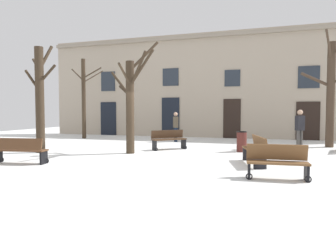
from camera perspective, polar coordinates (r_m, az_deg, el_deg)
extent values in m
plane|color=white|center=(11.73, -2.45, -5.65)|extent=(34.68, 34.68, 0.00)
cube|color=tan|center=(20.10, 5.92, 7.68)|extent=(21.67, 0.40, 6.86)
cube|color=gray|center=(20.38, 5.83, 16.68)|extent=(21.67, 0.30, 0.24)
cube|color=black|center=(22.09, -11.32, 1.40)|extent=(1.22, 0.08, 2.39)
cube|color=#262D38|center=(22.18, -11.38, 8.36)|extent=(1.10, 0.06, 1.39)
cube|color=black|center=(20.27, 0.49, 1.70)|extent=(1.23, 0.08, 2.65)
cube|color=#262D38|center=(20.40, 0.49, 9.34)|extent=(1.11, 0.06, 1.17)
cube|color=black|center=(19.51, 12.13, 1.39)|extent=(1.09, 0.08, 2.51)
cube|color=#262D38|center=(19.62, 12.21, 8.94)|extent=(0.98, 0.06, 1.04)
cube|color=black|center=(19.64, 25.16, 0.88)|extent=(1.32, 0.08, 2.30)
cube|color=#262D38|center=(19.73, 25.32, 8.46)|extent=(1.19, 0.06, 1.31)
cylinder|color=#382B1E|center=(12.29, -7.26, 3.52)|extent=(0.34, 0.34, 3.76)
cylinder|color=#382B1E|center=(12.04, -5.84, 10.59)|extent=(0.98, 0.55, 1.43)
cylinder|color=#382B1E|center=(12.00, -5.16, 10.92)|extent=(1.26, 0.52, 1.40)
cylinder|color=#382B1E|center=(12.73, -8.25, 6.67)|extent=(0.84, 0.69, 0.54)
cylinder|color=#382B1E|center=(12.89, -9.02, 7.91)|extent=(1.27, 0.81, 1.17)
cylinder|color=#382B1E|center=(12.82, -4.61, 13.16)|extent=(0.96, 1.18, 1.38)
cylinder|color=#382B1E|center=(11.75, -8.28, 9.74)|extent=(0.25, 1.35, 0.72)
cylinder|color=#382B1E|center=(13.55, -23.31, 4.58)|extent=(0.35, 0.35, 4.39)
cylinder|color=#382B1E|center=(14.20, -23.92, 10.73)|extent=(0.95, 0.75, 0.65)
cylinder|color=#382B1E|center=(13.98, -22.38, 11.91)|extent=(0.21, 0.84, 1.17)
cylinder|color=#382B1E|center=(13.78, -24.47, 7.90)|extent=(0.72, 0.19, 0.92)
cylinder|color=#382B1E|center=(13.50, -22.08, 9.18)|extent=(0.74, 0.33, 0.83)
cylinder|color=#423326|center=(16.31, 28.66, 5.24)|extent=(0.37, 0.37, 5.02)
cylinder|color=#423326|center=(16.32, 26.41, 7.94)|extent=(1.39, 0.31, 0.82)
cylinder|color=#423326|center=(16.07, 28.43, 13.31)|extent=(0.56, 1.07, 1.37)
cylinder|color=#382B1E|center=(19.72, -15.82, 5.02)|extent=(0.25, 0.25, 5.03)
cylinder|color=#382B1E|center=(20.20, -14.09, 9.17)|extent=(0.74, 1.33, 0.90)
cylinder|color=#382B1E|center=(20.06, -16.90, 9.33)|extent=(0.87, 0.09, 0.80)
cylinder|color=#382B1E|center=(19.85, -14.26, 9.84)|extent=(1.03, 0.66, 0.76)
cylinder|color=#382B1E|center=(19.43, -15.71, 7.84)|extent=(0.56, 0.63, 1.14)
cylinder|color=#382B1E|center=(20.60, -15.98, 10.65)|extent=(0.90, 1.24, 1.02)
cylinder|color=#4C1E19|center=(13.10, 13.90, -2.99)|extent=(0.42, 0.42, 0.84)
torus|color=black|center=(13.06, 13.92, -1.09)|extent=(0.45, 0.45, 0.04)
cube|color=brown|center=(8.08, 20.18, -6.61)|extent=(1.53, 0.53, 0.05)
cube|color=brown|center=(8.24, 20.05, -4.70)|extent=(1.51, 0.21, 0.41)
cube|color=black|center=(8.07, 15.23, -8.10)|extent=(0.09, 0.40, 0.43)
torus|color=black|center=(7.93, 15.25, -9.29)|extent=(0.17, 0.04, 0.17)
cube|color=black|center=(8.23, 24.99, -8.05)|extent=(0.09, 0.40, 0.43)
torus|color=black|center=(8.09, 25.21, -9.21)|extent=(0.17, 0.04, 0.17)
cube|color=#51331E|center=(11.05, -26.38, -4.15)|extent=(1.81, 0.70, 0.05)
cube|color=#51331E|center=(10.87, -26.99, -3.07)|extent=(1.77, 0.38, 0.37)
cube|color=black|center=(10.64, -22.67, -5.54)|extent=(0.12, 0.39, 0.44)
torus|color=black|center=(10.80, -22.21, -6.17)|extent=(0.17, 0.06, 0.17)
torus|color=black|center=(11.71, -29.21, -5.63)|extent=(0.17, 0.06, 0.17)
cube|color=brown|center=(10.14, 16.07, -4.37)|extent=(0.83, 1.82, 0.05)
cube|color=brown|center=(10.15, 17.13, -3.01)|extent=(0.54, 1.75, 0.40)
cube|color=black|center=(10.97, 15.09, -5.08)|extent=(0.38, 0.15, 0.48)
torus|color=black|center=(10.96, 14.26, -5.91)|extent=(0.07, 0.17, 0.17)
cube|color=black|center=(9.37, 17.18, -6.45)|extent=(0.38, 0.15, 0.48)
torus|color=black|center=(9.36, 16.21, -7.43)|extent=(0.07, 0.17, 0.17)
cube|color=#3D2819|center=(13.41, 0.25, -2.56)|extent=(1.46, 1.40, 0.05)
cube|color=#3D2819|center=(13.58, -0.13, -1.56)|extent=(1.22, 1.14, 0.37)
cube|color=black|center=(13.13, -2.62, -3.70)|extent=(0.32, 0.33, 0.47)
torus|color=black|center=(13.00, -2.32, -4.46)|extent=(0.14, 0.14, 0.17)
cube|color=black|center=(13.77, 2.98, -3.40)|extent=(0.32, 0.33, 0.47)
torus|color=black|center=(13.64, 3.33, -4.11)|extent=(0.14, 0.14, 0.17)
cylinder|color=#403D3A|center=(14.80, 24.09, -2.44)|extent=(0.14, 0.14, 0.87)
cylinder|color=#403D3A|center=(14.67, 23.60, -2.47)|extent=(0.14, 0.14, 0.87)
cube|color=black|center=(14.69, 23.91, 0.52)|extent=(0.43, 0.41, 0.67)
sphere|color=tan|center=(14.68, 23.94, 2.41)|extent=(0.24, 0.24, 0.24)
cylinder|color=black|center=(16.78, 1.55, -1.70)|extent=(0.14, 0.14, 0.80)
cylinder|color=black|center=(16.95, 1.40, -1.65)|extent=(0.14, 0.14, 0.80)
cube|color=#4C4233|center=(16.83, 1.48, 0.75)|extent=(0.38, 0.44, 0.62)
sphere|color=tan|center=(16.82, 1.48, 2.28)|extent=(0.22, 0.22, 0.22)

